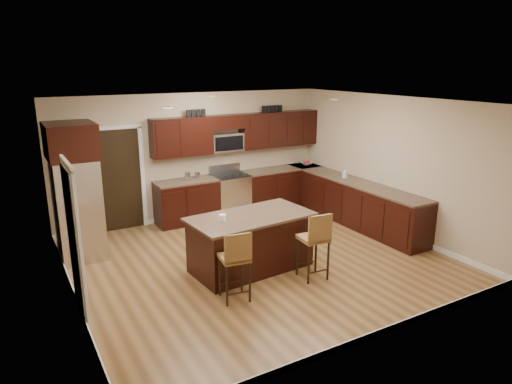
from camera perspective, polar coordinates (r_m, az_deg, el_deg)
floor at (r=7.99m, az=0.36°, el=-8.46°), size 6.00×6.00×0.00m
ceiling at (r=7.32m, az=0.39°, el=11.22°), size 6.00×6.00×0.00m
wall_back at (r=9.96m, az=-7.61°, el=4.44°), size 6.00×0.00×6.00m
wall_left at (r=6.63m, az=-22.70°, el=-2.42°), size 0.00×5.50×5.50m
wall_right at (r=9.37m, az=16.48°, el=3.22°), size 0.00×5.50×5.50m
base_cabinets at (r=9.95m, az=5.67°, el=-0.78°), size 4.02×3.96×0.92m
upper_cabinets at (r=10.16m, az=-1.86°, el=7.60°), size 4.00×0.33×0.80m
range at (r=10.17m, az=-3.25°, el=-0.30°), size 0.76×0.64×1.11m
microwave at (r=10.05m, az=-3.74°, el=6.22°), size 0.76×0.31×0.40m
doorway at (r=9.53m, az=-16.71°, el=1.43°), size 0.85×0.03×2.06m
pantry_door at (r=6.45m, az=-21.85°, el=-5.92°), size 0.03×0.80×2.04m
letter_decor at (r=10.04m, az=-2.62°, el=10.11°), size 2.20×0.03×0.15m
island at (r=7.52m, az=-0.66°, el=-6.49°), size 2.07×1.20×0.92m
stool_left at (r=6.44m, az=-2.55°, el=-8.25°), size 0.45×0.45×1.06m
stool_right at (r=7.12m, az=7.45°, el=-5.76°), size 0.44×0.44×1.10m
refrigerator at (r=8.33m, az=-21.59°, el=0.23°), size 0.79×0.94×2.35m
floor_mat at (r=9.96m, az=2.37°, el=-3.45°), size 1.03×0.88×0.01m
fruit_bowl at (r=11.10m, az=6.33°, el=3.55°), size 0.27×0.27×0.06m
soap_bottle at (r=9.93m, az=11.10°, el=2.31°), size 0.11×0.11×0.20m
canister_tall at (r=9.65m, az=-8.57°, el=1.96°), size 0.12×0.12×0.18m
canister_short at (r=9.73m, az=-7.35°, el=2.06°), size 0.11×0.11×0.16m
island_jar at (r=7.12m, az=-4.19°, el=-3.21°), size 0.10×0.10×0.10m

